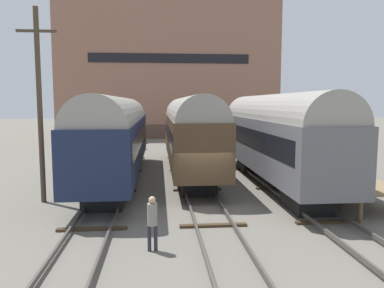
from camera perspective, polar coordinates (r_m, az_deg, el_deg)
ground_plane at (r=17.57m, az=1.82°, el=-9.35°), size 200.00×200.00×0.00m
track_left at (r=17.59m, az=-13.31°, el=-9.02°), size 2.60×60.00×0.26m
track_middle at (r=17.53m, az=1.83°, el=-8.90°), size 2.60×60.00×0.26m
track_right at (r=18.63m, az=16.06°, el=-8.23°), size 2.60×60.00×0.26m
train_car_grey at (r=21.83m, az=12.57°, el=1.51°), size 2.95×15.32×5.24m
train_car_brown at (r=25.37m, az=-0.46°, el=2.25°), size 2.86×17.46×5.16m
train_car_navy at (r=23.10m, az=-11.35°, el=1.63°), size 2.93×17.54×5.10m
station_platform at (r=22.43m, az=19.24°, el=-3.70°), size 2.52×12.38×1.07m
bench at (r=25.18m, az=17.14°, el=-1.24°), size 1.40×0.40×0.91m
person_worker at (r=12.19m, az=-6.08°, el=-11.16°), size 0.32×0.32×1.79m
utility_pole at (r=18.94m, az=-22.21°, el=5.76°), size 1.80×0.24×9.10m
warehouse_building at (r=56.80m, az=-3.63°, el=11.14°), size 29.89×13.76×19.16m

